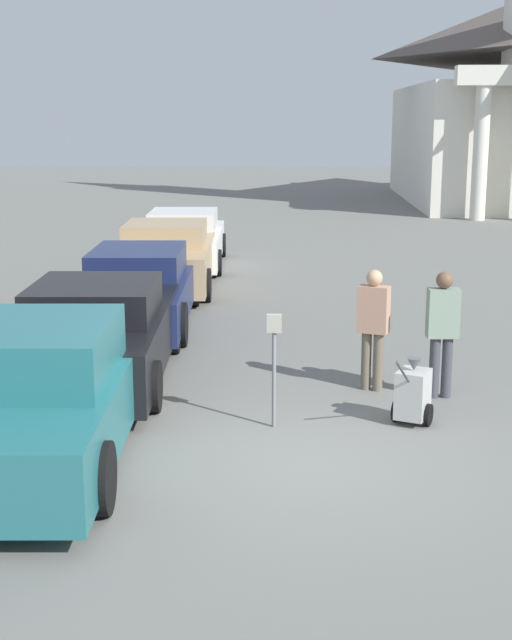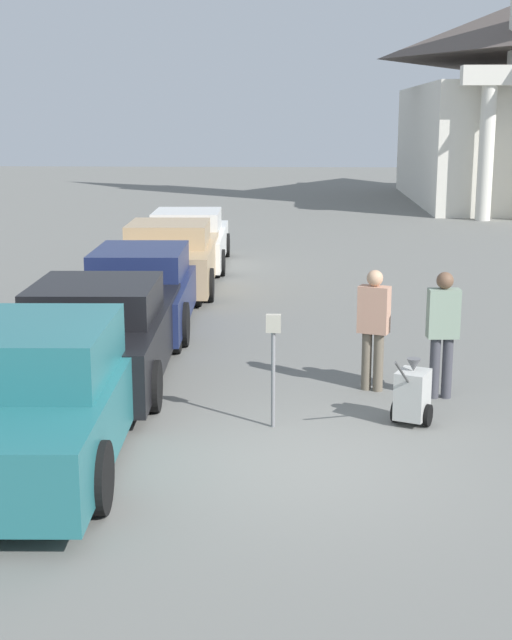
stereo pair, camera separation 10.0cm
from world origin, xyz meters
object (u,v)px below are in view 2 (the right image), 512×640
at_px(parked_car_navy, 142,288).
at_px(equipment_cart, 412,394).
at_px(parked_car_teal, 39,394).
at_px(person_worker, 374,323).
at_px(parked_car_black, 99,333).
at_px(parked_car_tan, 170,258).
at_px(parking_meter, 273,350).
at_px(person_supervisor, 443,327).
at_px(parked_car_white, 188,240).

distance_m(parked_car_navy, equipment_cart, 6.79).
relative_size(parked_car_teal, person_worker, 3.01).
xyz_separation_m(parked_car_black, parked_car_tan, (-0.00, 7.02, 0.02)).
distance_m(parked_car_teal, parking_meter, 2.81).
bearing_deg(equipment_cart, parking_meter, -150.14).
bearing_deg(person_supervisor, parking_meter, 26.44).
xyz_separation_m(parked_car_navy, parked_car_white, (-0.00, 6.66, -0.02)).
bearing_deg(person_worker, parking_meter, 70.94).
bearing_deg(parked_car_tan, person_supervisor, -60.32).
bearing_deg(parking_meter, parked_car_tan, 106.14).
height_order(parked_car_teal, parked_car_navy, parked_car_teal).
relative_size(person_worker, person_supervisor, 0.98).
height_order(parked_car_tan, parked_car_white, parked_car_tan).
bearing_deg(parked_car_black, parked_car_tan, 87.45).
height_order(parking_meter, person_worker, person_worker).
height_order(parked_car_teal, parked_car_black, parked_car_teal).
distance_m(parked_car_black, equipment_cart, 4.64).
height_order(person_supervisor, equipment_cart, person_supervisor).
height_order(parked_car_navy, equipment_cart, parked_car_navy).
height_order(parked_car_black, equipment_cart, parked_car_black).
bearing_deg(person_supervisor, parked_car_tan, -61.39).
height_order(parked_car_white, equipment_cart, parked_car_white).
relative_size(parked_car_tan, person_supervisor, 2.71).
bearing_deg(parked_car_black, equipment_cart, -24.28).
distance_m(parked_car_black, parked_car_tan, 7.02).
relative_size(parked_car_black, parked_car_tan, 1.03).
height_order(parked_car_black, person_supervisor, person_supervisor).
bearing_deg(parked_car_white, parked_car_teal, -92.55).
height_order(parked_car_navy, parking_meter, parked_car_navy).
bearing_deg(person_worker, parked_car_white, -48.67).
relative_size(parked_car_navy, person_supervisor, 3.03).
relative_size(parked_car_teal, person_supervisor, 2.95).
distance_m(parked_car_tan, person_worker, 8.32).
distance_m(parked_car_teal, person_supervisor, 5.37).
bearing_deg(parking_meter, parked_car_navy, 115.42).
bearing_deg(person_worker, parked_car_black, 16.20).
height_order(parked_car_navy, person_worker, person_worker).
relative_size(parked_car_black, equipment_cart, 4.85).
relative_size(parked_car_navy, parked_car_tan, 1.12).
bearing_deg(person_worker, parked_car_teal, 54.99).
bearing_deg(parked_car_tan, parked_car_teal, -92.55).
distance_m(parked_car_white, equipment_cart, 12.65).
height_order(parked_car_teal, parked_car_white, parked_car_teal).
distance_m(parked_car_navy, parking_meter, 6.03).
xyz_separation_m(parked_car_tan, person_supervisor, (4.82, -7.64, 0.28)).
distance_m(parked_car_white, parking_meter, 12.37).
distance_m(parked_car_teal, parked_car_tan, 9.99).
height_order(parked_car_navy, parked_car_tan, parked_car_tan).
xyz_separation_m(parked_car_navy, person_supervisor, (4.82, -4.14, 0.31)).
bearing_deg(parked_car_white, parked_car_navy, -92.55).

